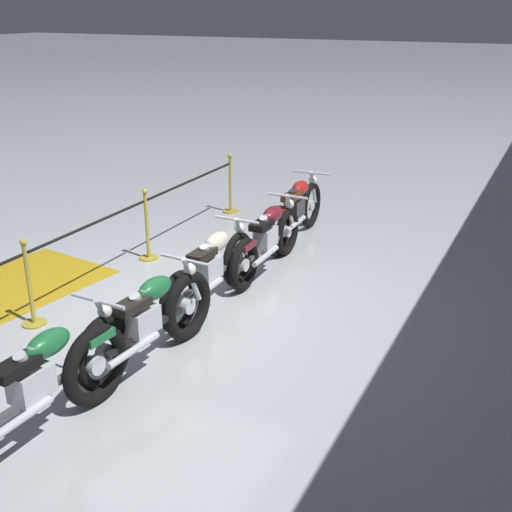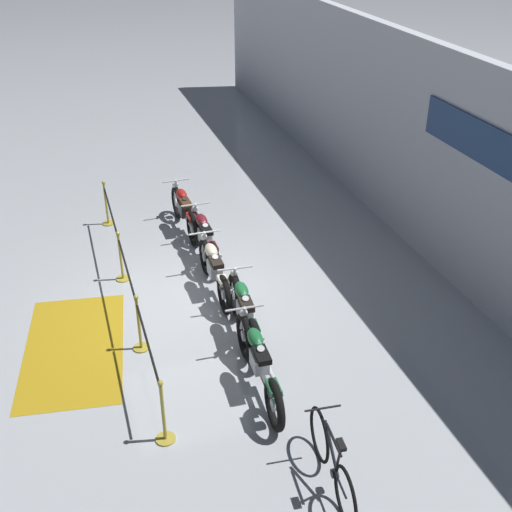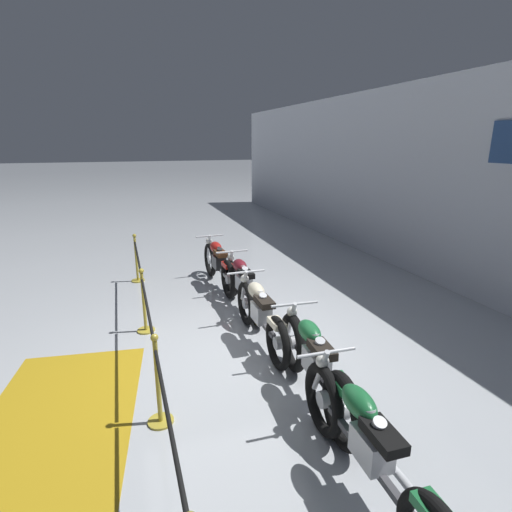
{
  "view_description": "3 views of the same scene",
  "coord_description": "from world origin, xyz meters",
  "px_view_note": "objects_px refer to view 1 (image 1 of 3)",
  "views": [
    {
      "loc": [
        6.07,
        4.2,
        3.46
      ],
      "look_at": [
        -0.41,
        1.02,
        0.62
      ],
      "focal_mm": 45.0,
      "sensor_mm": 36.0,
      "label": 1
    },
    {
      "loc": [
        9.91,
        -1.8,
        6.62
      ],
      "look_at": [
        0.2,
        1.31,
        0.79
      ],
      "focal_mm": 45.0,
      "sensor_mm": 36.0,
      "label": 2
    },
    {
      "loc": [
        5.05,
        -1.22,
        2.93
      ],
      "look_at": [
        -1.4,
        0.96,
        0.97
      ],
      "focal_mm": 28.0,
      "sensor_mm": 36.0,
      "label": 3
    }
  ],
  "objects_px": {
    "motorcycle_red_0": "(296,211)",
    "motorcycle_green_4": "(38,386)",
    "stanchion_far_left": "(158,208)",
    "stanchion_mid_left": "(148,236)",
    "stanchion_mid_right": "(31,296)",
    "motorcycle_cream_2": "(211,270)",
    "motorcycle_maroon_1": "(268,239)",
    "motorcycle_green_3": "(146,325)"
  },
  "relations": [
    {
      "from": "motorcycle_cream_2",
      "to": "motorcycle_maroon_1",
      "type": "bearing_deg",
      "value": 174.1
    },
    {
      "from": "motorcycle_red_0",
      "to": "motorcycle_maroon_1",
      "type": "bearing_deg",
      "value": 5.88
    },
    {
      "from": "motorcycle_cream_2",
      "to": "stanchion_mid_right",
      "type": "distance_m",
      "value": 2.09
    },
    {
      "from": "stanchion_far_left",
      "to": "motorcycle_green_3",
      "type": "bearing_deg",
      "value": 32.02
    },
    {
      "from": "motorcycle_red_0",
      "to": "motorcycle_green_4",
      "type": "distance_m",
      "value": 5.45
    },
    {
      "from": "motorcycle_cream_2",
      "to": "stanchion_far_left",
      "type": "relative_size",
      "value": 0.3
    },
    {
      "from": "stanchion_far_left",
      "to": "motorcycle_cream_2",
      "type": "bearing_deg",
      "value": 52.04
    },
    {
      "from": "motorcycle_cream_2",
      "to": "stanchion_mid_left",
      "type": "bearing_deg",
      "value": -120.85
    },
    {
      "from": "motorcycle_red_0",
      "to": "stanchion_mid_right",
      "type": "distance_m",
      "value": 4.27
    },
    {
      "from": "stanchion_far_left",
      "to": "stanchion_mid_left",
      "type": "relative_size",
      "value": 6.68
    },
    {
      "from": "motorcycle_green_3",
      "to": "stanchion_mid_right",
      "type": "relative_size",
      "value": 2.1
    },
    {
      "from": "motorcycle_red_0",
      "to": "stanchion_far_left",
      "type": "xyz_separation_m",
      "value": [
        1.37,
        -1.6,
        0.21
      ]
    },
    {
      "from": "motorcycle_maroon_1",
      "to": "motorcycle_green_3",
      "type": "xyz_separation_m",
      "value": [
        2.83,
        -0.01,
        0.02
      ]
    },
    {
      "from": "motorcycle_green_4",
      "to": "stanchion_far_left",
      "type": "bearing_deg",
      "value": -159.08
    },
    {
      "from": "stanchion_mid_right",
      "to": "motorcycle_green_3",
      "type": "bearing_deg",
      "value": 83.88
    },
    {
      "from": "motorcycle_red_0",
      "to": "motorcycle_cream_2",
      "type": "xyz_separation_m",
      "value": [
        2.63,
        -0.0,
        -0.01
      ]
    },
    {
      "from": "motorcycle_maroon_1",
      "to": "stanchion_mid_left",
      "type": "xyz_separation_m",
      "value": [
        0.36,
        -1.74,
        -0.1
      ]
    },
    {
      "from": "motorcycle_red_0",
      "to": "stanchion_mid_left",
      "type": "height_order",
      "value": "stanchion_mid_left"
    },
    {
      "from": "motorcycle_red_0",
      "to": "motorcycle_cream_2",
      "type": "distance_m",
      "value": 2.63
    },
    {
      "from": "motorcycle_red_0",
      "to": "stanchion_far_left",
      "type": "bearing_deg",
      "value": -49.42
    },
    {
      "from": "motorcycle_green_3",
      "to": "stanchion_far_left",
      "type": "relative_size",
      "value": 0.31
    },
    {
      "from": "motorcycle_green_3",
      "to": "stanchion_mid_left",
      "type": "xyz_separation_m",
      "value": [
        -2.47,
        -1.73,
        -0.12
      ]
    },
    {
      "from": "motorcycle_cream_2",
      "to": "stanchion_mid_right",
      "type": "height_order",
      "value": "stanchion_mid_right"
    },
    {
      "from": "stanchion_mid_left",
      "to": "stanchion_mid_right",
      "type": "relative_size",
      "value": 1.0
    },
    {
      "from": "motorcycle_green_4",
      "to": "stanchion_mid_left",
      "type": "bearing_deg",
      "value": -157.61
    },
    {
      "from": "motorcycle_cream_2",
      "to": "motorcycle_red_0",
      "type": "bearing_deg",
      "value": 179.98
    },
    {
      "from": "motorcycle_maroon_1",
      "to": "motorcycle_green_4",
      "type": "relative_size",
      "value": 0.88
    },
    {
      "from": "stanchion_mid_right",
      "to": "motorcycle_maroon_1",
      "type": "bearing_deg",
      "value": 146.67
    },
    {
      "from": "motorcycle_red_0",
      "to": "motorcycle_green_4",
      "type": "relative_size",
      "value": 0.9
    },
    {
      "from": "stanchion_far_left",
      "to": "stanchion_mid_left",
      "type": "distance_m",
      "value": 0.45
    },
    {
      "from": "motorcycle_red_0",
      "to": "stanchion_mid_right",
      "type": "bearing_deg",
      "value": -22.08
    },
    {
      "from": "motorcycle_maroon_1",
      "to": "motorcycle_cream_2",
      "type": "relative_size",
      "value": 0.99
    },
    {
      "from": "motorcycle_cream_2",
      "to": "stanchion_mid_left",
      "type": "distance_m",
      "value": 1.87
    },
    {
      "from": "stanchion_far_left",
      "to": "stanchion_mid_right",
      "type": "distance_m",
      "value": 2.6
    },
    {
      "from": "motorcycle_red_0",
      "to": "stanchion_far_left",
      "type": "relative_size",
      "value": 0.31
    },
    {
      "from": "motorcycle_red_0",
      "to": "motorcycle_green_4",
      "type": "xyz_separation_m",
      "value": [
        5.45,
        -0.05,
        -0.0
      ]
    },
    {
      "from": "motorcycle_cream_2",
      "to": "stanchion_far_left",
      "type": "bearing_deg",
      "value": -127.96
    },
    {
      "from": "stanchion_mid_right",
      "to": "stanchion_far_left",
      "type": "bearing_deg",
      "value": 180.0
    },
    {
      "from": "motorcycle_green_4",
      "to": "stanchion_mid_right",
      "type": "bearing_deg",
      "value": -133.83
    },
    {
      "from": "motorcycle_cream_2",
      "to": "stanchion_mid_right",
      "type": "xyz_separation_m",
      "value": [
        1.33,
        -1.6,
        -0.12
      ]
    },
    {
      "from": "stanchion_mid_left",
      "to": "motorcycle_green_4",
      "type": "bearing_deg",
      "value": 22.39
    },
    {
      "from": "motorcycle_red_0",
      "to": "stanchion_mid_left",
      "type": "xyz_separation_m",
      "value": [
        1.67,
        -1.6,
        -0.12
      ]
    }
  ]
}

